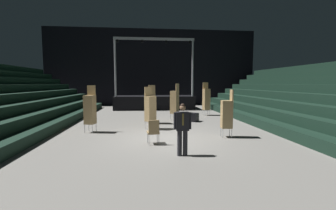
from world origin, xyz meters
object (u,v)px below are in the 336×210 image
object	(u,v)px
chair_stack_rear_left	(150,108)
chair_stack_front_left	(90,109)
chair_stack_front_right	(175,102)
chair_stack_mid_left	(227,114)
chair_stack_mid_right	(150,104)
chair_stack_mid_centre	(206,99)
equipment_road_case	(190,117)
man_with_tie	(183,127)
stage_riser	(154,101)
loose_chair_near_man	(153,130)

from	to	relation	value
chair_stack_rear_left	chair_stack_front_left	bearing A→B (deg)	-23.98
chair_stack_front_right	chair_stack_mid_left	world-z (taller)	chair_stack_front_right
chair_stack_front_left	chair_stack_rear_left	xyz separation A→B (m)	(2.84, 0.48, -0.04)
chair_stack_mid_right	chair_stack_mid_centre	distance (m)	5.10
equipment_road_case	man_with_tie	bearing A→B (deg)	-103.51
stage_riser	chair_stack_mid_left	xyz separation A→B (m)	(2.65, -11.39, 0.33)
loose_chair_near_man	chair_stack_front_left	bearing A→B (deg)	132.71
stage_riser	chair_stack_front_right	xyz separation A→B (m)	(1.04, -6.44, 0.46)
loose_chair_near_man	stage_riser	bearing A→B (deg)	80.36
chair_stack_mid_centre	equipment_road_case	xyz separation A→B (m)	(-1.66, -2.46, -0.94)
man_with_tie	chair_stack_mid_left	bearing A→B (deg)	-132.29
man_with_tie	chair_stack_mid_left	xyz separation A→B (m)	(2.30, 2.32, 0.08)
chair_stack_front_left	equipment_road_case	bearing A→B (deg)	-138.06
stage_riser	man_with_tie	distance (m)	13.71
chair_stack_mid_right	loose_chair_near_man	distance (m)	4.61
man_with_tie	chair_stack_front_right	world-z (taller)	chair_stack_front_right
chair_stack_mid_left	chair_stack_mid_centre	bearing A→B (deg)	-1.90
man_with_tie	chair_stack_mid_centre	size ratio (longest dim) A/B	0.70
chair_stack_mid_left	chair_stack_mid_right	bearing A→B (deg)	46.38
chair_stack_mid_centre	chair_stack_rear_left	distance (m)	6.27
chair_stack_front_left	chair_stack_rear_left	size ratio (longest dim) A/B	1.04
stage_riser	chair_stack_mid_left	distance (m)	11.70
chair_stack_mid_centre	loose_chair_near_man	bearing A→B (deg)	51.82
chair_stack_mid_right	chair_stack_rear_left	xyz separation A→B (m)	(-0.05, -1.67, -0.04)
chair_stack_mid_centre	chair_stack_rear_left	bearing A→B (deg)	38.60
chair_stack_front_left	chair_stack_mid_left	size ratio (longest dim) A/B	1.08
chair_stack_mid_right	equipment_road_case	world-z (taller)	chair_stack_mid_right
chair_stack_mid_left	equipment_road_case	distance (m)	4.42
stage_riser	chair_stack_mid_centre	bearing A→B (deg)	-52.19
chair_stack_mid_right	equipment_road_case	bearing A→B (deg)	-13.45
man_with_tie	chair_stack_front_right	distance (m)	7.29
chair_stack_mid_left	equipment_road_case	bearing A→B (deg)	15.50
chair_stack_front_right	chair_stack_mid_centre	distance (m)	3.13
man_with_tie	chair_stack_rear_left	size ratio (longest dim) A/B	0.79
stage_riser	chair_stack_front_right	world-z (taller)	stage_riser
stage_riser	chair_stack_rear_left	size ratio (longest dim) A/B	3.33
chair_stack_front_right	chair_stack_mid_left	xyz separation A→B (m)	(1.61, -4.94, -0.13)
stage_riser	chair_stack_front_left	distance (m)	10.38
chair_stack_mid_left	chair_stack_mid_centre	world-z (taller)	chair_stack_mid_centre
equipment_road_case	chair_stack_front_left	bearing A→B (deg)	-153.27
stage_riser	chair_stack_front_left	bearing A→B (deg)	-109.21
man_with_tie	chair_stack_mid_left	world-z (taller)	chair_stack_mid_left
equipment_road_case	loose_chair_near_man	size ratio (longest dim) A/B	0.95
stage_riser	equipment_road_case	xyz separation A→B (m)	(1.94, -7.10, -0.45)
chair_stack_front_right	chair_stack_mid_right	distance (m)	1.97
stage_riser	chair_stack_mid_right	distance (m)	7.68
man_with_tie	loose_chair_near_man	size ratio (longest dim) A/B	1.78
chair_stack_mid_right	chair_stack_rear_left	size ratio (longest dim) A/B	1.04
chair_stack_front_right	stage_riser	bearing A→B (deg)	43.04
chair_stack_front_left	chair_stack_mid_right	world-z (taller)	same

